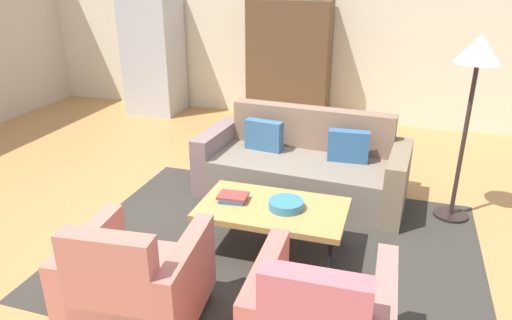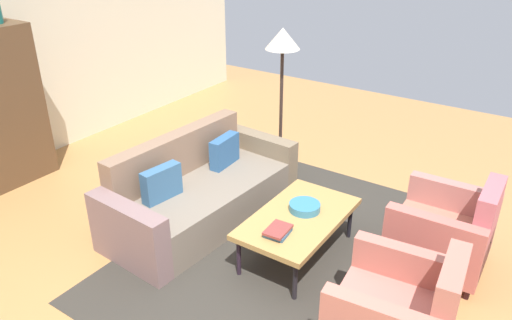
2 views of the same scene
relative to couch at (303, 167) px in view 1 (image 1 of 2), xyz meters
The scene contains 11 objects.
ground_plane 1.18m from the couch, 115.54° to the right, with size 10.83×10.83×0.00m, color #B78148.
wall_back 2.99m from the couch, 100.29° to the left, with size 9.03×0.12×2.80m, color beige.
area_rug 1.17m from the couch, 90.28° to the right, with size 3.40×2.60×0.01m, color #35322B.
couch is the anchor object (origin of this frame).
coffee_table 1.19m from the couch, 90.27° to the right, with size 1.20×0.70×0.42m.
armchair_left 2.43m from the couch, 104.29° to the right, with size 0.87×0.87×0.88m.
fruit_bowl 1.20m from the couch, 84.89° to the right, with size 0.28×0.28×0.07m, color teal.
book_stack 1.25m from the couch, 106.55° to the right, with size 0.26×0.20×0.06m.
cabinet 2.57m from the couch, 107.60° to the left, with size 1.20×0.51×1.80m.
refrigerator 3.78m from the couch, 142.31° to the left, with size 0.80×0.73×1.85m.
floor_lamp 1.88m from the couch, ahead, with size 0.40×0.40×1.72m.
Camera 1 is at (1.39, -3.46, 2.25)m, focal length 33.23 mm.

